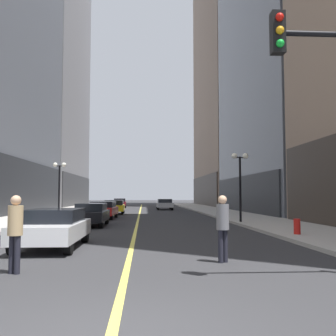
{
  "coord_description": "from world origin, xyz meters",
  "views": [
    {
      "loc": [
        0.41,
        -5.04,
        1.8
      ],
      "look_at": [
        2.18,
        23.42,
        3.78
      ],
      "focal_mm": 41.69,
      "sensor_mm": 36.0,
      "label": 1
    }
  ],
  "objects_px": {
    "car_white": "(54,227)",
    "street_lamp_right_mid": "(240,172)",
    "car_silver": "(165,204)",
    "car_maroon": "(120,203)",
    "car_red": "(103,209)",
    "street_lamp_left_far": "(59,177)",
    "car_black": "(91,214)",
    "pedestrian_in_tan_trench": "(15,228)",
    "fire_hydrant_right": "(297,228)",
    "pedestrian_in_grey_suit": "(223,223)",
    "car_yellow": "(114,206)"
  },
  "relations": [
    {
      "from": "car_maroon",
      "to": "street_lamp_left_far",
      "type": "relative_size",
      "value": 1.07
    },
    {
      "from": "pedestrian_in_tan_trench",
      "to": "fire_hydrant_right",
      "type": "xyz_separation_m",
      "value": [
        9.45,
        6.99,
        -0.65
      ]
    },
    {
      "from": "car_silver",
      "to": "fire_hydrant_right",
      "type": "bearing_deg",
      "value": -83.01
    },
    {
      "from": "pedestrian_in_tan_trench",
      "to": "street_lamp_left_far",
      "type": "height_order",
      "value": "street_lamp_left_far"
    },
    {
      "from": "car_maroon",
      "to": "car_red",
      "type": "bearing_deg",
      "value": -89.38
    },
    {
      "from": "car_silver",
      "to": "street_lamp_right_mid",
      "type": "distance_m",
      "value": 24.67
    },
    {
      "from": "car_yellow",
      "to": "pedestrian_in_grey_suit",
      "type": "distance_m",
      "value": 27.42
    },
    {
      "from": "car_yellow",
      "to": "fire_hydrant_right",
      "type": "distance_m",
      "value": 23.12
    },
    {
      "from": "car_red",
      "to": "pedestrian_in_tan_trench",
      "type": "relative_size",
      "value": 2.7
    },
    {
      "from": "car_yellow",
      "to": "car_silver",
      "type": "relative_size",
      "value": 0.98
    },
    {
      "from": "street_lamp_right_mid",
      "to": "fire_hydrant_right",
      "type": "bearing_deg",
      "value": -86.27
    },
    {
      "from": "car_white",
      "to": "car_black",
      "type": "relative_size",
      "value": 0.99
    },
    {
      "from": "fire_hydrant_right",
      "to": "car_yellow",
      "type": "bearing_deg",
      "value": 113.73
    },
    {
      "from": "car_yellow",
      "to": "car_maroon",
      "type": "bearing_deg",
      "value": 91.8
    },
    {
      "from": "car_red",
      "to": "pedestrian_in_grey_suit",
      "type": "distance_m",
      "value": 20.41
    },
    {
      "from": "fire_hydrant_right",
      "to": "pedestrian_in_grey_suit",
      "type": "bearing_deg",
      "value": -126.95
    },
    {
      "from": "car_white",
      "to": "street_lamp_right_mid",
      "type": "xyz_separation_m",
      "value": [
        9.06,
        10.24,
        2.54
      ]
    },
    {
      "from": "car_black",
      "to": "car_maroon",
      "type": "relative_size",
      "value": 0.96
    },
    {
      "from": "car_red",
      "to": "street_lamp_right_mid",
      "type": "xyz_separation_m",
      "value": [
        9.1,
        -6.25,
        2.53
      ]
    },
    {
      "from": "car_yellow",
      "to": "car_maroon",
      "type": "xyz_separation_m",
      "value": [
        -0.57,
        18.25,
        -0.0
      ]
    },
    {
      "from": "car_black",
      "to": "car_silver",
      "type": "relative_size",
      "value": 0.97
    },
    {
      "from": "car_black",
      "to": "car_silver",
      "type": "bearing_deg",
      "value": 77.34
    },
    {
      "from": "car_white",
      "to": "car_silver",
      "type": "xyz_separation_m",
      "value": [
        5.64,
        34.54,
        0.0
      ]
    },
    {
      "from": "car_red",
      "to": "pedestrian_in_tan_trench",
      "type": "height_order",
      "value": "pedestrian_in_tan_trench"
    },
    {
      "from": "street_lamp_left_far",
      "to": "car_black",
      "type": "bearing_deg",
      "value": -66.82
    },
    {
      "from": "street_lamp_right_mid",
      "to": "car_black",
      "type": "bearing_deg",
      "value": -175.03
    },
    {
      "from": "car_black",
      "to": "fire_hydrant_right",
      "type": "bearing_deg",
      "value": -35.76
    },
    {
      "from": "car_black",
      "to": "pedestrian_in_tan_trench",
      "type": "xyz_separation_m",
      "value": [
        0.1,
        -13.87,
        0.34
      ]
    },
    {
      "from": "pedestrian_in_grey_suit",
      "to": "pedestrian_in_tan_trench",
      "type": "height_order",
      "value": "pedestrian_in_tan_trench"
    },
    {
      "from": "street_lamp_right_mid",
      "to": "fire_hydrant_right",
      "type": "distance_m",
      "value": 8.2
    },
    {
      "from": "street_lamp_left_far",
      "to": "fire_hydrant_right",
      "type": "xyz_separation_m",
      "value": [
        13.3,
        -15.62,
        -2.86
      ]
    },
    {
      "from": "car_black",
      "to": "fire_hydrant_right",
      "type": "height_order",
      "value": "car_black"
    },
    {
      "from": "car_red",
      "to": "street_lamp_right_mid",
      "type": "relative_size",
      "value": 1.1
    },
    {
      "from": "pedestrian_in_grey_suit",
      "to": "street_lamp_left_far",
      "type": "distance_m",
      "value": 23.32
    },
    {
      "from": "car_red",
      "to": "car_silver",
      "type": "distance_m",
      "value": 18.92
    },
    {
      "from": "street_lamp_left_far",
      "to": "car_white",
      "type": "bearing_deg",
      "value": -78.39
    },
    {
      "from": "car_black",
      "to": "car_yellow",
      "type": "xyz_separation_m",
      "value": [
        0.26,
        14.28,
        0.0
      ]
    },
    {
      "from": "pedestrian_in_tan_trench",
      "to": "fire_hydrant_right",
      "type": "distance_m",
      "value": 11.77
    },
    {
      "from": "street_lamp_left_far",
      "to": "street_lamp_right_mid",
      "type": "bearing_deg",
      "value": -31.86
    },
    {
      "from": "car_yellow",
      "to": "street_lamp_left_far",
      "type": "bearing_deg",
      "value": -125.84
    },
    {
      "from": "street_lamp_left_far",
      "to": "fire_hydrant_right",
      "type": "height_order",
      "value": "street_lamp_left_far"
    },
    {
      "from": "car_red",
      "to": "car_yellow",
      "type": "relative_size",
      "value": 1.06
    },
    {
      "from": "car_yellow",
      "to": "car_silver",
      "type": "distance_m",
      "value": 12.07
    },
    {
      "from": "street_lamp_right_mid",
      "to": "pedestrian_in_grey_suit",
      "type": "bearing_deg",
      "value": -106.01
    },
    {
      "from": "car_white",
      "to": "fire_hydrant_right",
      "type": "distance_m",
      "value": 9.91
    },
    {
      "from": "pedestrian_in_grey_suit",
      "to": "street_lamp_right_mid",
      "type": "bearing_deg",
      "value": 73.99
    },
    {
      "from": "pedestrian_in_tan_trench",
      "to": "street_lamp_left_far",
      "type": "bearing_deg",
      "value": 99.65
    },
    {
      "from": "car_yellow",
      "to": "car_black",
      "type": "bearing_deg",
      "value": -91.03
    },
    {
      "from": "street_lamp_right_mid",
      "to": "pedestrian_in_tan_trench",
      "type": "bearing_deg",
      "value": -121.42
    },
    {
      "from": "car_silver",
      "to": "car_maroon",
      "type": "relative_size",
      "value": 1.0
    }
  ]
}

